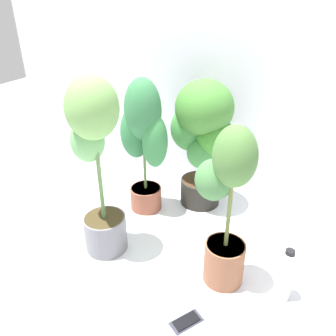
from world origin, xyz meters
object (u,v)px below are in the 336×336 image
at_px(potted_plant_front_left, 96,157).
at_px(potted_plant_back_center, 203,131).
at_px(potted_plant_back_left, 143,136).
at_px(potted_plant_front_right, 226,203).
at_px(cell_phone, 186,321).
at_px(nutrient_bottle, 285,275).

relative_size(potted_plant_front_left, potted_plant_back_center, 1.14).
bearing_deg(potted_plant_back_left, potted_plant_front_right, -36.57).
relative_size(potted_plant_back_left, cell_phone, 5.50).
bearing_deg(cell_phone, potted_plant_front_right, -65.70).
bearing_deg(potted_plant_back_left, cell_phone, -55.09).
height_order(potted_plant_back_left, nutrient_bottle, potted_plant_back_left).
xyz_separation_m(potted_plant_back_left, nutrient_bottle, (0.90, -0.46, -0.38)).
bearing_deg(potted_plant_back_center, nutrient_bottle, -48.02).
relative_size(potted_plant_back_left, potted_plant_back_center, 1.03).
distance_m(potted_plant_back_center, nutrient_bottle, 0.95).
xyz_separation_m(potted_plant_back_left, potted_plant_front_right, (0.60, -0.44, -0.07)).
relative_size(potted_plant_front_left, potted_plant_back_left, 1.11).
distance_m(potted_plant_back_left, potted_plant_back_center, 0.37).
distance_m(potted_plant_back_center, potted_plant_front_right, 0.70).
bearing_deg(potted_plant_front_left, potted_plant_back_center, 59.47).
bearing_deg(potted_plant_back_left, nutrient_bottle, -27.03).
height_order(potted_plant_back_center, potted_plant_front_right, potted_plant_back_center).
relative_size(potted_plant_front_right, nutrient_bottle, 2.95).
bearing_deg(potted_plant_front_left, potted_plant_front_right, -0.38).
xyz_separation_m(potted_plant_back_left, potted_plant_back_center, (0.32, 0.19, 0.01)).
xyz_separation_m(potted_plant_front_right, nutrient_bottle, (0.30, -0.01, -0.31)).
height_order(potted_plant_front_left, cell_phone, potted_plant_front_left).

